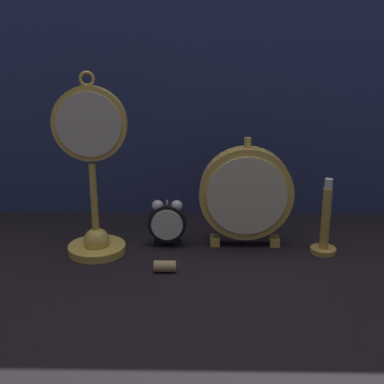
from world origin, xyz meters
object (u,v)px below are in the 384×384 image
mantel_clock_silver (246,194)px  wine_cork (165,266)px  alarm_clock_twin_bell (167,221)px  brass_candlestick (325,228)px  pocket_watch_on_stand (93,182)px

mantel_clock_silver → wine_cork: mantel_clock_silver is taller
alarm_clock_twin_bell → brass_candlestick: size_ratio=0.64×
pocket_watch_on_stand → mantel_clock_silver: (0.31, 0.04, -0.04)m
alarm_clock_twin_bell → mantel_clock_silver: 0.17m
brass_candlestick → mantel_clock_silver: bearing=167.5°
pocket_watch_on_stand → wine_cork: 0.22m
pocket_watch_on_stand → alarm_clock_twin_bell: bearing=15.1°
wine_cork → pocket_watch_on_stand: bearing=150.2°
mantel_clock_silver → brass_candlestick: mantel_clock_silver is taller
pocket_watch_on_stand → alarm_clock_twin_bell: size_ratio=3.64×
alarm_clock_twin_bell → mantel_clock_silver: mantel_clock_silver is taller
brass_candlestick → wine_cork: (-0.32, -0.09, -0.04)m
pocket_watch_on_stand → wine_cork: size_ratio=8.77×
pocket_watch_on_stand → mantel_clock_silver: 0.31m
pocket_watch_on_stand → wine_cork: (0.15, -0.08, -0.14)m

